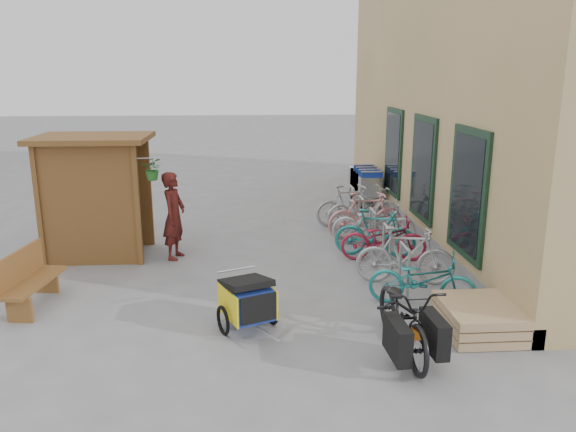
{
  "coord_description": "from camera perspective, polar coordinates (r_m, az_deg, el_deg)",
  "views": [
    {
      "loc": [
        -0.19,
        -8.51,
        3.59
      ],
      "look_at": [
        0.5,
        1.5,
        1.0
      ],
      "focal_mm": 35.0,
      "sensor_mm": 36.0,
      "label": 1
    }
  ],
  "objects": [
    {
      "name": "bike_2",
      "position": [
        11.05,
        9.71,
        -2.32
      ],
      "size": [
        1.71,
        0.77,
        0.87
      ],
      "primitive_type": "imported",
      "rotation": [
        0.0,
        0.0,
        1.45
      ],
      "color": "maroon",
      "rests_on": "ground"
    },
    {
      "name": "bike_4",
      "position": [
        12.04,
        8.73,
        -0.72
      ],
      "size": [
        1.85,
        0.87,
        0.94
      ],
      "primitive_type": "imported",
      "rotation": [
        0.0,
        0.0,
        1.43
      ],
      "color": "#A6A7AB",
      "rests_on": "ground"
    },
    {
      "name": "bike_3",
      "position": [
        11.26,
        8.86,
        -1.73
      ],
      "size": [
        1.67,
        0.85,
        0.96
      ],
      "primitive_type": "imported",
      "rotation": [
        0.0,
        0.0,
        1.31
      ],
      "color": "teal",
      "rests_on": "ground"
    },
    {
      "name": "ground",
      "position": [
        9.23,
        -2.48,
        -8.41
      ],
      "size": [
        80.0,
        80.0,
        0.0
      ],
      "primitive_type": "plane",
      "color": "gray"
    },
    {
      "name": "bike_6",
      "position": [
        13.3,
        7.62,
        0.85
      ],
      "size": [
        1.96,
        1.14,
        0.97
      ],
      "primitive_type": "imported",
      "rotation": [
        0.0,
        0.0,
        1.86
      ],
      "color": "#A6A7AB",
      "rests_on": "ground"
    },
    {
      "name": "kiosk",
      "position": [
        11.58,
        -19.37,
        3.52
      ],
      "size": [
        2.49,
        1.65,
        2.4
      ],
      "color": "brown",
      "rests_on": "ground"
    },
    {
      "name": "building",
      "position": [
        14.62,
        23.89,
        12.9
      ],
      "size": [
        6.07,
        13.0,
        7.0
      ],
      "color": "tan",
      "rests_on": "ground"
    },
    {
      "name": "cargo_bike",
      "position": [
        7.55,
        11.72,
        -9.96
      ],
      "size": [
        0.77,
        1.97,
        1.02
      ],
      "rotation": [
        0.0,
        0.0,
        0.05
      ],
      "color": "black",
      "rests_on": "ground"
    },
    {
      "name": "person_kiosk",
      "position": [
        11.15,
        -11.51,
        0.02
      ],
      "size": [
        0.56,
        0.71,
        1.73
      ],
      "primitive_type": "imported",
      "rotation": [
        0.0,
        0.0,
        1.31
      ],
      "color": "maroon",
      "rests_on": "ground"
    },
    {
      "name": "bike_1",
      "position": [
        9.89,
        11.84,
        -3.97
      ],
      "size": [
        1.76,
        0.82,
        1.02
      ],
      "primitive_type": "imported",
      "rotation": [
        0.0,
        0.0,
        1.37
      ],
      "color": "#A6A7AB",
      "rests_on": "ground"
    },
    {
      "name": "shopping_carts",
      "position": [
        15.87,
        7.74,
        3.57
      ],
      "size": [
        0.6,
        2.01,
        1.07
      ],
      "color": "silver",
      "rests_on": "ground"
    },
    {
      "name": "bench",
      "position": [
        9.66,
        -24.97,
        -5.8
      ],
      "size": [
        0.63,
        1.49,
        0.91
      ],
      "rotation": [
        0.0,
        0.0,
        -0.14
      ],
      "color": "brown",
      "rests_on": "ground"
    },
    {
      "name": "bike_7",
      "position": [
        13.49,
        6.15,
        1.13
      ],
      "size": [
        1.71,
        0.85,
        0.99
      ],
      "primitive_type": "imported",
      "rotation": [
        0.0,
        0.0,
        1.81
      ],
      "color": "#A6A7AB",
      "rests_on": "ground"
    },
    {
      "name": "bike_5",
      "position": [
        12.48,
        7.88,
        0.09
      ],
      "size": [
        1.78,
        0.74,
        1.04
      ],
      "primitive_type": "imported",
      "rotation": [
        0.0,
        0.0,
        1.72
      ],
      "color": "pink",
      "rests_on": "ground"
    },
    {
      "name": "child_trailer",
      "position": [
        8.09,
        -4.14,
        -8.43
      ],
      "size": [
        0.91,
        1.38,
        0.81
      ],
      "rotation": [
        0.0,
        0.0,
        0.41
      ],
      "color": "navy",
      "rests_on": "ground"
    },
    {
      "name": "pallet_stack",
      "position": [
        8.49,
        18.78,
        -9.79
      ],
      "size": [
        1.0,
        1.2,
        0.4
      ],
      "color": "tan",
      "rests_on": "ground"
    },
    {
      "name": "bike_rack",
      "position": [
        11.6,
        8.6,
        -1.05
      ],
      "size": [
        0.05,
        5.35,
        0.86
      ],
      "color": "#A5A8AD",
      "rests_on": "ground"
    },
    {
      "name": "bike_0",
      "position": [
        9.05,
        13.49,
        -6.33
      ],
      "size": [
        1.76,
        1.08,
        0.87
      ],
      "primitive_type": "imported",
      "rotation": [
        0.0,
        0.0,
        1.24
      ],
      "color": "teal",
      "rests_on": "ground"
    }
  ]
}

